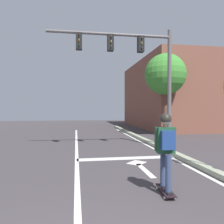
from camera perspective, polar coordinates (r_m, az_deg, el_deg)
The scene contains 11 objects.
lane_line_center at distance 7.68m, azimuth -8.96°, elevation -11.80°, with size 0.12×20.00×0.01m, color silver.
lane_line_curbside at distance 8.33m, azimuth 14.05°, elevation -10.81°, with size 0.12×20.00×0.01m, color silver.
stop_bar at distance 7.77m, azimuth 3.76°, elevation -11.65°, with size 3.35×0.40×0.01m, color silver.
lane_arrow_stem at distance 6.39m, azimuth 8.42°, elevation -14.44°, with size 0.16×1.40×0.01m, color silver.
lane_arrow_head at distance 7.18m, azimuth 6.32°, elevation -12.70°, with size 0.56×0.44×0.01m, color silver.
curb_strip at distance 8.42m, azimuth 15.64°, elevation -10.23°, with size 0.24×24.00×0.14m, color #9FA48A.
skateboard at distance 4.82m, azimuth 13.45°, elevation -18.84°, with size 0.27×0.78×0.08m.
skater at distance 4.57m, azimuth 13.57°, elevation -7.53°, with size 0.43×0.59×1.52m.
traffic_signal_mast at distance 9.40m, azimuth 5.57°, elevation 13.15°, with size 5.08×0.34×4.96m.
roadside_tree at distance 14.11m, azimuth 13.39°, elevation 9.22°, with size 2.49×2.49×5.00m.
building_block at distance 21.94m, azimuth 20.68°, elevation 4.03°, with size 11.05×10.92×5.78m, color brown.
Camera 1 is at (0.03, -1.49, 1.70)m, focal length 35.92 mm.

